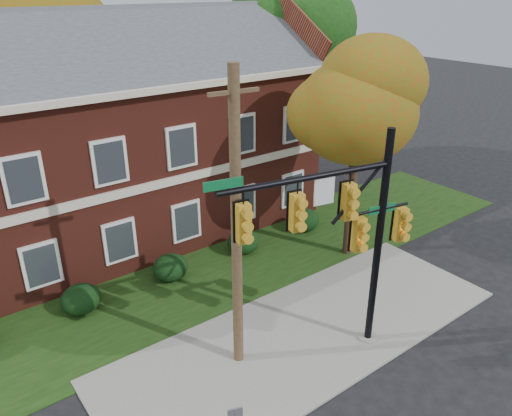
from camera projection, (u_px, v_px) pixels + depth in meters
ground at (329, 350)px, 15.78m from camera, size 120.00×120.00×0.00m
sidewalk at (307, 333)px, 16.48m from camera, size 14.00×5.00×0.08m
grass_strip at (224, 270)px, 20.13m from camera, size 30.00×6.00×0.04m
apartment_building at (104, 127)px, 21.30m from camera, size 18.80×8.80×9.74m
hedge_left at (81, 299)px, 17.41m from camera, size 1.40×1.26×1.05m
hedge_center at (170, 268)px, 19.33m from camera, size 1.40×1.26×1.05m
hedge_right at (243, 242)px, 21.25m from camera, size 1.40×1.26×1.05m
hedge_far_right at (305, 220)px, 23.17m from camera, size 1.40×1.26×1.05m
tree_near_right at (366, 98)px, 18.69m from camera, size 4.50×4.25×8.58m
tree_right_rear at (293, 33)px, 26.83m from camera, size 6.30×5.95×10.62m
tree_far_rear at (63, 19)px, 26.13m from camera, size 6.84×6.46×11.52m
traffic_signal at (345, 227)px, 13.89m from camera, size 6.25×1.44×7.08m
utility_pole at (236, 229)px, 13.49m from camera, size 1.39×0.33×8.91m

